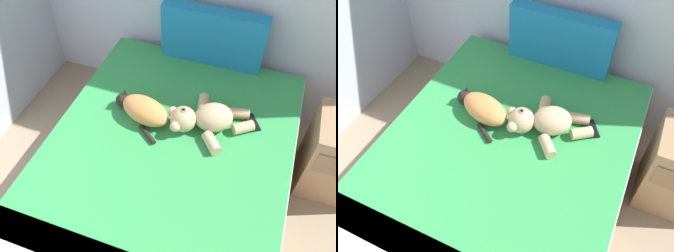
% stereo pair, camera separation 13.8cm
% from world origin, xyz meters
% --- Properties ---
extents(bed, '(1.54, 1.96, 0.51)m').
position_xyz_m(bed, '(1.44, 3.44, 0.25)').
color(bed, '#9E7A56').
rests_on(bed, ground_plane).
extents(patterned_cushion, '(0.75, 0.12, 0.42)m').
position_xyz_m(patterned_cushion, '(1.47, 4.34, 0.72)').
color(patterned_cushion, '#1972AD').
rests_on(patterned_cushion, bed).
extents(cat, '(0.42, 0.34, 0.15)m').
position_xyz_m(cat, '(1.21, 3.63, 0.58)').
color(cat, '#D18447').
rests_on(cat, bed).
extents(teddy_bear, '(0.55, 0.45, 0.18)m').
position_xyz_m(teddy_bear, '(1.61, 3.68, 0.58)').
color(teddy_bear, tan).
rests_on(teddy_bear, bed).
extents(cell_phone, '(0.14, 0.16, 0.01)m').
position_xyz_m(cell_phone, '(1.89, 3.81, 0.51)').
color(cell_phone, black).
rests_on(cell_phone, bed).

